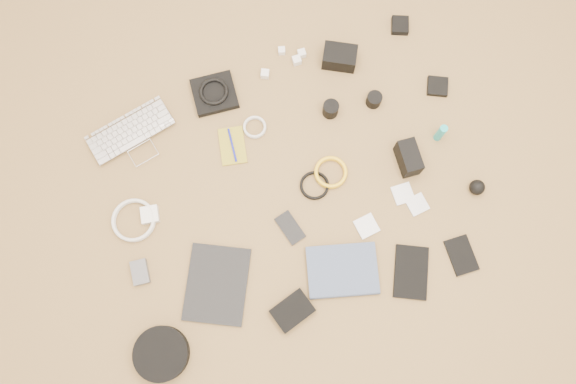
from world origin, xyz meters
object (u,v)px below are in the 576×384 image
object	(u,v)px
laptop	(136,141)
headphone_case	(161,354)
tablet	(217,284)
dslr_camera	(340,57)
paperback	(345,297)
phone	(290,228)

from	to	relation	value
laptop	headphone_case	world-z (taller)	headphone_case
tablet	headphone_case	distance (m)	0.30
dslr_camera	laptop	bearing A→B (deg)	-148.06
dslr_camera	paperback	size ratio (longest dim) A/B	0.51
headphone_case	laptop	bearing A→B (deg)	83.79
tablet	laptop	bearing A→B (deg)	127.20
phone	paperback	bearing A→B (deg)	-86.19
tablet	dslr_camera	bearing A→B (deg)	68.82
dslr_camera	phone	size ratio (longest dim) A/B	1.08
phone	headphone_case	bearing A→B (deg)	-169.18
dslr_camera	headphone_case	size ratio (longest dim) A/B	0.68
headphone_case	paperback	size ratio (longest dim) A/B	0.76
laptop	headphone_case	distance (m)	0.78
dslr_camera	tablet	xyz separation A→B (m)	(-0.67, -0.70, -0.03)
laptop	phone	xyz separation A→B (m)	(0.46, -0.48, -0.01)
laptop	dslr_camera	size ratio (longest dim) A/B	2.53
dslr_camera	phone	xyz separation A→B (m)	(-0.37, -0.58, -0.03)
tablet	paperback	size ratio (longest dim) A/B	1.11
phone	headphone_case	distance (m)	0.62
dslr_camera	phone	world-z (taller)	dslr_camera
dslr_camera	paperback	distance (m)	0.91
laptop	phone	bearing A→B (deg)	-61.52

